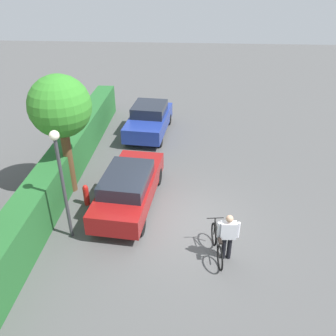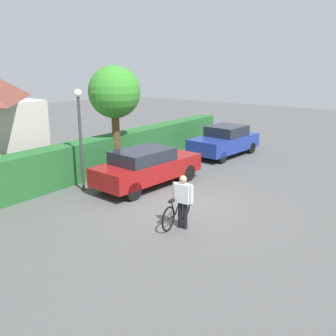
{
  "view_description": "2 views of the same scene",
  "coord_description": "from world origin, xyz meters",
  "px_view_note": "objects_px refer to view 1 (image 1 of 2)",
  "views": [
    {
      "loc": [
        -9.22,
        0.07,
        7.51
      ],
      "look_at": [
        2.35,
        0.84,
        0.72
      ],
      "focal_mm": 37.85,
      "sensor_mm": 36.0,
      "label": 1
    },
    {
      "loc": [
        -9.93,
        -6.69,
        4.54
      ],
      "look_at": [
        0.93,
        1.16,
        0.84
      ],
      "focal_mm": 41.5,
      "sensor_mm": 36.0,
      "label": 2
    }
  ],
  "objects_px": {
    "parked_car_near": "(129,187)",
    "street_lamp": "(60,170)",
    "bicycle": "(217,245)",
    "person_rider": "(228,234)",
    "parked_car_far": "(149,119)",
    "fire_hydrant": "(86,195)",
    "tree_kerbside": "(60,108)"
  },
  "relations": [
    {
      "from": "parked_car_near",
      "to": "street_lamp",
      "type": "distance_m",
      "value": 2.86
    },
    {
      "from": "parked_car_near",
      "to": "bicycle",
      "type": "distance_m",
      "value": 3.74
    },
    {
      "from": "person_rider",
      "to": "parked_car_far",
      "type": "bearing_deg",
      "value": 20.59
    },
    {
      "from": "person_rider",
      "to": "street_lamp",
      "type": "relative_size",
      "value": 0.42
    },
    {
      "from": "person_rider",
      "to": "fire_hydrant",
      "type": "relative_size",
      "value": 1.9
    },
    {
      "from": "parked_car_far",
      "to": "bicycle",
      "type": "bearing_deg",
      "value": -160.82
    },
    {
      "from": "street_lamp",
      "to": "fire_hydrant",
      "type": "relative_size",
      "value": 4.48
    },
    {
      "from": "tree_kerbside",
      "to": "fire_hydrant",
      "type": "xyz_separation_m",
      "value": [
        -0.9,
        -0.78,
        -2.87
      ]
    },
    {
      "from": "parked_car_far",
      "to": "tree_kerbside",
      "type": "bearing_deg",
      "value": 156.26
    },
    {
      "from": "person_rider",
      "to": "fire_hydrant",
      "type": "xyz_separation_m",
      "value": [
        2.33,
        4.73,
        -0.47
      ]
    },
    {
      "from": "person_rider",
      "to": "fire_hydrant",
      "type": "bearing_deg",
      "value": 63.81
    },
    {
      "from": "parked_car_near",
      "to": "parked_car_far",
      "type": "xyz_separation_m",
      "value": [
        6.11,
        -0.01,
        -0.02
      ]
    },
    {
      "from": "person_rider",
      "to": "tree_kerbside",
      "type": "xyz_separation_m",
      "value": [
        3.22,
        5.52,
        2.39
      ]
    },
    {
      "from": "street_lamp",
      "to": "fire_hydrant",
      "type": "distance_m",
      "value": 2.6
    },
    {
      "from": "parked_car_far",
      "to": "bicycle",
      "type": "xyz_separation_m",
      "value": [
        -8.41,
        -2.92,
        -0.35
      ]
    },
    {
      "from": "parked_car_near",
      "to": "bicycle",
      "type": "height_order",
      "value": "parked_car_near"
    },
    {
      "from": "tree_kerbside",
      "to": "fire_hydrant",
      "type": "distance_m",
      "value": 3.1
    },
    {
      "from": "bicycle",
      "to": "tree_kerbside",
      "type": "relative_size",
      "value": 0.39
    },
    {
      "from": "bicycle",
      "to": "tree_kerbside",
      "type": "xyz_separation_m",
      "value": [
        3.13,
        5.25,
        2.89
      ]
    },
    {
      "from": "bicycle",
      "to": "parked_car_far",
      "type": "bearing_deg",
      "value": 19.18
    },
    {
      "from": "parked_car_far",
      "to": "fire_hydrant",
      "type": "relative_size",
      "value": 5.02
    },
    {
      "from": "parked_car_near",
      "to": "tree_kerbside",
      "type": "distance_m",
      "value": 3.52
    },
    {
      "from": "parked_car_near",
      "to": "parked_car_far",
      "type": "bearing_deg",
      "value": -0.09
    },
    {
      "from": "tree_kerbside",
      "to": "fire_hydrant",
      "type": "relative_size",
      "value": 5.43
    },
    {
      "from": "person_rider",
      "to": "street_lamp",
      "type": "xyz_separation_m",
      "value": [
        0.65,
        4.78,
        1.51
      ]
    },
    {
      "from": "parked_car_near",
      "to": "person_rider",
      "type": "bearing_deg",
      "value": -126.73
    },
    {
      "from": "person_rider",
      "to": "street_lamp",
      "type": "distance_m",
      "value": 5.06
    },
    {
      "from": "person_rider",
      "to": "tree_kerbside",
      "type": "distance_m",
      "value": 6.82
    },
    {
      "from": "parked_car_near",
      "to": "fire_hydrant",
      "type": "xyz_separation_m",
      "value": [
        -0.06,
        1.53,
        -0.35
      ]
    },
    {
      "from": "person_rider",
      "to": "street_lamp",
      "type": "height_order",
      "value": "street_lamp"
    },
    {
      "from": "parked_car_near",
      "to": "parked_car_far",
      "type": "relative_size",
      "value": 1.11
    },
    {
      "from": "parked_car_far",
      "to": "street_lamp",
      "type": "relative_size",
      "value": 1.12
    }
  ]
}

